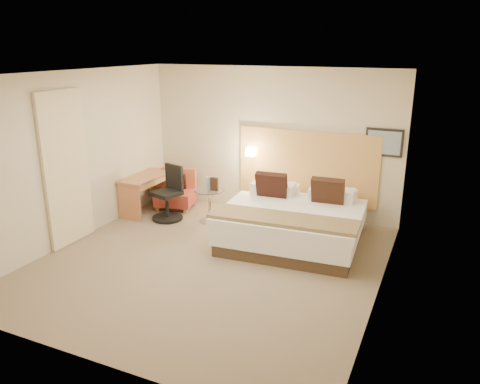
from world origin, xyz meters
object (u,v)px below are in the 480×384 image
at_px(desk, 146,183).
at_px(desk_chair, 169,198).
at_px(side_table, 210,204).
at_px(lounge_chair, 176,193).
at_px(bed, 294,221).

xyz_separation_m(desk, desk_chair, (0.60, -0.18, -0.15)).
bearing_deg(side_table, lounge_chair, 155.79).
bearing_deg(desk_chair, desk, 163.75).
bearing_deg(desk_chair, lounge_chair, 110.28).
relative_size(bed, desk_chair, 2.31).
relative_size(bed, side_table, 3.77).
height_order(bed, desk, bed).
bearing_deg(desk, lounge_chair, 49.26).
distance_m(lounge_chair, desk, 0.63).
bearing_deg(side_table, bed, -7.30).
distance_m(desk, desk_chair, 0.64).
xyz_separation_m(bed, desk_chair, (-2.39, 0.04, 0.06)).
bearing_deg(desk, desk_chair, -16.25).
distance_m(side_table, desk, 1.36).
height_order(bed, desk_chair, bed).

